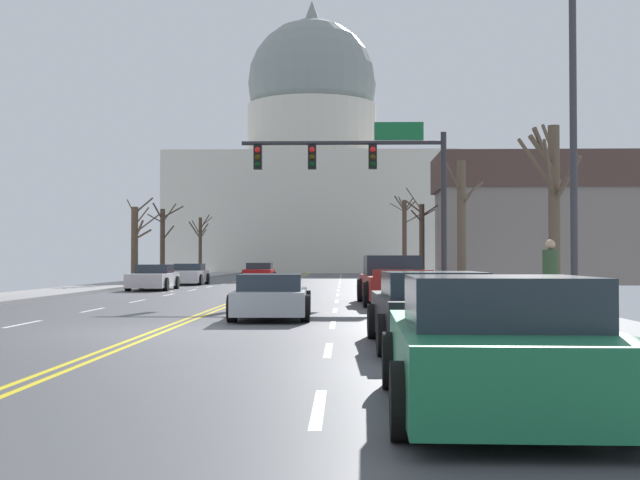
{
  "coord_description": "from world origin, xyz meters",
  "views": [
    {
      "loc": [
        3.75,
        -16.63,
        1.45
      ],
      "look_at": [
        2.47,
        27.86,
        2.52
      ],
      "focal_mm": 46.5,
      "sensor_mm": 36.0,
      "label": 1
    }
  ],
  "objects_px": {
    "street_lamp_right": "(559,83)",
    "sedan_oncoming_01": "(189,275)",
    "sedan_near_02": "(432,311)",
    "bicycle_parked": "(518,300)",
    "sedan_oncoming_02": "(259,272)",
    "pickup_truck_near_00": "(393,282)",
    "sedan_near_03": "(495,349)",
    "sedan_oncoming_00": "(153,278)",
    "signal_gantry": "(370,170)",
    "sedan_near_01": "(271,297)",
    "pedestrian_00": "(550,275)"
  },
  "relations": [
    {
      "from": "pickup_truck_near_00",
      "to": "sedan_near_02",
      "type": "height_order",
      "value": "pickup_truck_near_00"
    },
    {
      "from": "sedan_near_01",
      "to": "sedan_oncoming_01",
      "type": "distance_m",
      "value": 28.62
    },
    {
      "from": "sedan_oncoming_00",
      "to": "sedan_oncoming_01",
      "type": "distance_m",
      "value": 8.53
    },
    {
      "from": "sedan_oncoming_02",
      "to": "sedan_oncoming_01",
      "type": "bearing_deg",
      "value": -112.28
    },
    {
      "from": "street_lamp_right",
      "to": "sedan_oncoming_01",
      "type": "distance_m",
      "value": 34.96
    },
    {
      "from": "sedan_near_03",
      "to": "sedan_oncoming_02",
      "type": "xyz_separation_m",
      "value": [
        -7.2,
        48.27,
        -0.01
      ]
    },
    {
      "from": "sedan_near_01",
      "to": "sedan_near_02",
      "type": "xyz_separation_m",
      "value": [
        3.26,
        -6.59,
        0.07
      ]
    },
    {
      "from": "pickup_truck_near_00",
      "to": "sedan_near_02",
      "type": "relative_size",
      "value": 1.3
    },
    {
      "from": "sedan_near_02",
      "to": "sedan_near_03",
      "type": "xyz_separation_m",
      "value": [
        -0.02,
        -5.94,
        0.01
      ]
    },
    {
      "from": "sedan_oncoming_01",
      "to": "sedan_near_03",
      "type": "bearing_deg",
      "value": -75.37
    },
    {
      "from": "sedan_oncoming_01",
      "to": "street_lamp_right",
      "type": "bearing_deg",
      "value": -67.57
    },
    {
      "from": "sedan_near_02",
      "to": "pedestrian_00",
      "type": "relative_size",
      "value": 2.57
    },
    {
      "from": "street_lamp_right",
      "to": "sedan_oncoming_02",
      "type": "height_order",
      "value": "street_lamp_right"
    },
    {
      "from": "sedan_oncoming_00",
      "to": "bicycle_parked",
      "type": "distance_m",
      "value": 23.6
    },
    {
      "from": "pickup_truck_near_00",
      "to": "sedan_near_02",
      "type": "distance_m",
      "value": 13.39
    },
    {
      "from": "signal_gantry",
      "to": "street_lamp_right",
      "type": "bearing_deg",
      "value": -78.63
    },
    {
      "from": "bicycle_parked",
      "to": "pickup_truck_near_00",
      "type": "bearing_deg",
      "value": 109.99
    },
    {
      "from": "signal_gantry",
      "to": "sedan_oncoming_00",
      "type": "height_order",
      "value": "signal_gantry"
    },
    {
      "from": "signal_gantry",
      "to": "sedan_near_01",
      "type": "height_order",
      "value": "signal_gantry"
    },
    {
      "from": "signal_gantry",
      "to": "sedan_near_01",
      "type": "xyz_separation_m",
      "value": [
        -2.8,
        -11.4,
        -4.39
      ]
    },
    {
      "from": "pedestrian_00",
      "to": "sedan_near_02",
      "type": "bearing_deg",
      "value": -125.21
    },
    {
      "from": "sedan_oncoming_01",
      "to": "pedestrian_00",
      "type": "xyz_separation_m",
      "value": [
        13.57,
        -29.95,
        0.54
      ]
    },
    {
      "from": "sedan_near_01",
      "to": "sedan_near_03",
      "type": "bearing_deg",
      "value": -75.53
    },
    {
      "from": "sedan_oncoming_02",
      "to": "bicycle_parked",
      "type": "distance_m",
      "value": 37.39
    },
    {
      "from": "sedan_near_02",
      "to": "sedan_oncoming_01",
      "type": "distance_m",
      "value": 35.85
    },
    {
      "from": "sedan_near_01",
      "to": "sedan_oncoming_00",
      "type": "bearing_deg",
      "value": 111.06
    },
    {
      "from": "sedan_oncoming_00",
      "to": "sedan_oncoming_01",
      "type": "height_order",
      "value": "same"
    },
    {
      "from": "sedan_oncoming_02",
      "to": "pickup_truck_near_00",
      "type": "bearing_deg",
      "value": -75.68
    },
    {
      "from": "street_lamp_right",
      "to": "sedan_oncoming_01",
      "type": "relative_size",
      "value": 1.8
    },
    {
      "from": "sedan_near_01",
      "to": "sedan_oncoming_02",
      "type": "distance_m",
      "value": 35.97
    },
    {
      "from": "signal_gantry",
      "to": "sedan_oncoming_02",
      "type": "distance_m",
      "value": 25.64
    },
    {
      "from": "street_lamp_right",
      "to": "sedan_near_03",
      "type": "height_order",
      "value": "street_lamp_right"
    },
    {
      "from": "street_lamp_right",
      "to": "sedan_near_01",
      "type": "distance_m",
      "value": 8.59
    },
    {
      "from": "pickup_truck_near_00",
      "to": "pedestrian_00",
      "type": "bearing_deg",
      "value": -72.38
    },
    {
      "from": "pickup_truck_near_00",
      "to": "sedan_oncoming_02",
      "type": "height_order",
      "value": "pickup_truck_near_00"
    },
    {
      "from": "signal_gantry",
      "to": "sedan_oncoming_01",
      "type": "height_order",
      "value": "signal_gantry"
    },
    {
      "from": "sedan_near_01",
      "to": "street_lamp_right",
      "type": "bearing_deg",
      "value": -36.25
    },
    {
      "from": "sedan_oncoming_00",
      "to": "sedan_near_01",
      "type": "bearing_deg",
      "value": -68.94
    },
    {
      "from": "sedan_near_01",
      "to": "bicycle_parked",
      "type": "height_order",
      "value": "sedan_near_01"
    },
    {
      "from": "street_lamp_right",
      "to": "pickup_truck_near_00",
      "type": "bearing_deg",
      "value": 102.83
    },
    {
      "from": "pickup_truck_near_00",
      "to": "sedan_oncoming_00",
      "type": "relative_size",
      "value": 1.23
    },
    {
      "from": "sedan_near_02",
      "to": "sedan_oncoming_02",
      "type": "distance_m",
      "value": 42.95
    },
    {
      "from": "sedan_near_03",
      "to": "sedan_oncoming_01",
      "type": "bearing_deg",
      "value": 104.63
    },
    {
      "from": "pickup_truck_near_00",
      "to": "sedan_near_01",
      "type": "relative_size",
      "value": 1.37
    },
    {
      "from": "sedan_oncoming_01",
      "to": "sedan_oncoming_02",
      "type": "height_order",
      "value": "sedan_oncoming_02"
    },
    {
      "from": "sedan_oncoming_01",
      "to": "bicycle_parked",
      "type": "bearing_deg",
      "value": -64.62
    },
    {
      "from": "sedan_near_01",
      "to": "pedestrian_00",
      "type": "distance_m",
      "value": 6.73
    },
    {
      "from": "pickup_truck_near_00",
      "to": "bicycle_parked",
      "type": "bearing_deg",
      "value": -70.01
    },
    {
      "from": "sedan_oncoming_00",
      "to": "pedestrian_00",
      "type": "distance_m",
      "value": 25.42
    },
    {
      "from": "sedan_near_02",
      "to": "bicycle_parked",
      "type": "height_order",
      "value": "sedan_near_02"
    }
  ]
}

